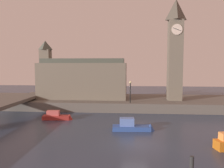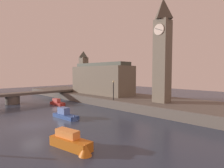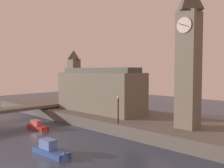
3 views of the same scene
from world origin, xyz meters
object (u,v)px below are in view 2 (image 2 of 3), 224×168
object	(u,v)px
clock_tower	(162,49)
parliament_hall	(101,79)
boat_patrol_orange	(72,143)
boat_tour_blue	(67,115)
boat_dinghy_red	(58,103)
streetlamp	(113,88)

from	to	relation	value
clock_tower	parliament_hall	world-z (taller)	clock_tower
boat_patrol_orange	parliament_hall	bearing A→B (deg)	133.17
boat_patrol_orange	boat_tour_blue	bearing A→B (deg)	150.42
boat_tour_blue	boat_dinghy_red	bearing A→B (deg)	157.03
boat_dinghy_red	clock_tower	bearing A→B (deg)	28.33
clock_tower	parliament_hall	xyz separation A→B (m)	(-16.30, 1.05, -5.20)
boat_dinghy_red	boat_patrol_orange	xyz separation A→B (m)	(19.67, -9.67, 0.15)
streetlamp	boat_dinghy_red	bearing A→B (deg)	-150.70
boat_tour_blue	clock_tower	bearing A→B (deg)	63.62
boat_dinghy_red	boat_patrol_orange	bearing A→B (deg)	-26.17
parliament_hall	boat_patrol_orange	distance (m)	27.77
streetlamp	boat_tour_blue	size ratio (longest dim) A/B	0.68
streetlamp	boat_tour_blue	distance (m)	10.44
boat_dinghy_red	boat_tour_blue	xyz separation A→B (m)	(10.42, -4.42, 0.01)
boat_tour_blue	boat_patrol_orange	distance (m)	10.64
streetlamp	boat_tour_blue	bearing A→B (deg)	-86.21
clock_tower	boat_dinghy_red	world-z (taller)	clock_tower
boat_tour_blue	streetlamp	bearing A→B (deg)	93.79
parliament_hall	boat_dinghy_red	size ratio (longest dim) A/B	3.64
clock_tower	boat_dinghy_red	bearing A→B (deg)	-151.67
clock_tower	boat_patrol_orange	size ratio (longest dim) A/B	3.52
clock_tower	streetlamp	xyz separation A→B (m)	(-7.45, -3.80, -6.50)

